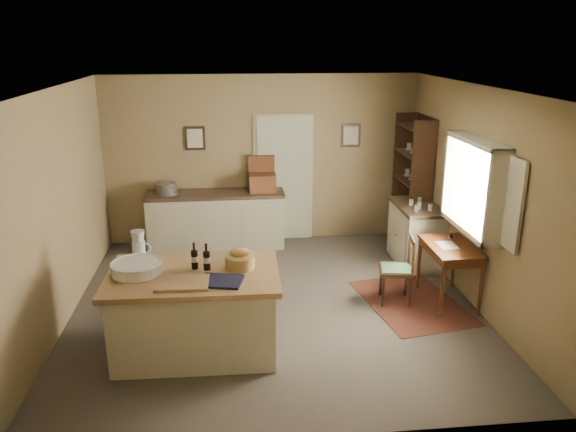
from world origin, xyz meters
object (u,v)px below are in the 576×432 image
object	(u,v)px
desk_chair	(396,270)
right_cabinet	(416,234)
shelving_unit	(415,184)
sideboard	(217,218)
writing_desk	(450,252)
work_island	(194,309)

from	to	relation	value
desk_chair	right_cabinet	xyz separation A→B (m)	(0.67, 1.25, 0.03)
shelving_unit	desk_chair	bearing A→B (deg)	-113.54
desk_chair	shelving_unit	distance (m)	2.15
right_cabinet	shelving_unit	world-z (taller)	shelving_unit
sideboard	shelving_unit	xyz separation A→B (m)	(3.11, -0.36, 0.57)
right_cabinet	shelving_unit	distance (m)	0.89
writing_desk	right_cabinet	xyz separation A→B (m)	(-0.00, 1.31, -0.21)
right_cabinet	work_island	bearing A→B (deg)	-145.45
work_island	shelving_unit	size ratio (longest dim) A/B	0.86
work_island	sideboard	bearing A→B (deg)	87.83
right_cabinet	desk_chair	bearing A→B (deg)	-118.24
writing_desk	work_island	bearing A→B (deg)	-164.80
desk_chair	right_cabinet	distance (m)	1.41
desk_chair	shelving_unit	bearing A→B (deg)	75.75
sideboard	right_cabinet	size ratio (longest dim) A/B	2.05
sideboard	desk_chair	size ratio (longest dim) A/B	2.53
desk_chair	shelving_unit	xyz separation A→B (m)	(0.82, 1.89, 0.62)
desk_chair	shelving_unit	size ratio (longest dim) A/B	0.41
sideboard	writing_desk	bearing A→B (deg)	-38.14
work_island	desk_chair	distance (m)	2.63
work_island	right_cabinet	xyz separation A→B (m)	(3.14, 2.16, -0.02)
desk_chair	sideboard	bearing A→B (deg)	144.64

